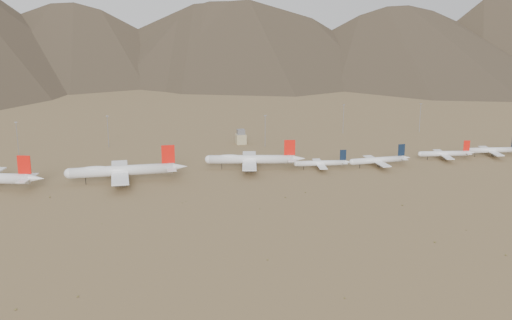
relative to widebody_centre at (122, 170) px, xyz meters
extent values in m
plane|color=olive|center=(67.46, -25.95, -8.05)|extent=(3000.00, 3000.00, 0.00)
cone|color=white|center=(-52.74, -7.81, 0.15)|extent=(12.62, 8.96, 5.89)
cube|color=white|center=(-57.58, -6.34, 0.31)|extent=(11.88, 22.76, 0.39)
cube|color=red|center=(-58.79, -5.97, 8.73)|extent=(8.04, 2.96, 11.61)
cylinder|color=white|center=(-0.33, 0.00, -0.09)|extent=(65.49, 7.50, 6.76)
sphere|color=white|center=(-33.04, 0.38, -0.09)|extent=(6.62, 6.62, 6.62)
cone|color=white|center=(36.30, -0.41, 0.42)|extent=(11.84, 6.22, 6.08)
cube|color=white|center=(-1.64, 0.02, -1.10)|extent=(11.15, 60.08, 0.85)
cube|color=white|center=(31.07, -0.35, 0.59)|extent=(6.15, 22.85, 0.41)
cube|color=red|center=(29.76, -0.34, 9.29)|extent=(8.51, 0.70, 11.99)
cylinder|color=black|center=(-23.23, 0.26, -5.76)|extent=(0.44, 0.44, 4.58)
cylinder|color=black|center=(0.99, 1.68, -5.76)|extent=(0.55, 0.55, 4.58)
cylinder|color=black|center=(0.95, -1.70, -5.76)|extent=(0.55, 0.55, 4.58)
ellipsoid|color=white|center=(-17.34, 0.20, 1.77)|extent=(20.99, 5.31, 4.06)
cylinder|color=slate|center=(-1.51, 12.01, -2.77)|extent=(6.58, 3.12, 3.04)
cylinder|color=slate|center=(-1.78, -11.97, -2.77)|extent=(6.58, 3.12, 3.04)
cylinder|color=slate|center=(-1.38, 22.81, -2.77)|extent=(6.58, 3.12, 3.04)
cylinder|color=slate|center=(-1.90, -22.77, -2.77)|extent=(6.58, 3.12, 3.04)
cylinder|color=white|center=(88.23, 13.76, -0.95)|extent=(58.31, 18.20, 6.03)
sphere|color=white|center=(59.71, 19.91, -0.95)|extent=(5.91, 5.91, 5.91)
cone|color=white|center=(120.17, 6.87, -0.49)|extent=(11.41, 7.52, 5.43)
cube|color=white|center=(87.09, 14.00, -1.85)|extent=(20.41, 54.26, 0.75)
cube|color=white|center=(115.61, 7.85, -0.34)|extent=(9.42, 20.98, 0.36)
cube|color=red|center=(114.47, 8.10, 7.42)|extent=(7.53, 2.13, 10.70)
cylinder|color=black|center=(68.26, 18.07, -6.00)|extent=(0.39, 0.39, 4.08)
cylinder|color=black|center=(89.68, 14.99, -6.00)|extent=(0.49, 0.49, 4.08)
cylinder|color=black|center=(89.05, 12.04, -6.00)|extent=(0.49, 0.49, 4.08)
ellipsoid|color=white|center=(73.40, 16.96, 0.71)|extent=(19.21, 8.36, 3.62)
cylinder|color=slate|center=(89.34, 24.46, -3.34)|extent=(6.28, 3.88, 2.71)
cylinder|color=slate|center=(84.83, 3.55, -3.34)|extent=(6.28, 3.88, 2.71)
cylinder|color=slate|center=(91.37, 33.87, -3.34)|extent=(6.28, 3.88, 2.71)
cylinder|color=slate|center=(82.80, -5.86, -3.34)|extent=(6.28, 3.88, 2.71)
cylinder|color=white|center=(135.57, 2.83, -3.66)|extent=(34.34, 7.96, 3.71)
sphere|color=white|center=(118.64, 4.97, -3.66)|extent=(3.63, 3.63, 3.63)
cone|color=white|center=(154.54, 0.43, -3.38)|extent=(6.51, 4.08, 3.34)
cube|color=white|center=(134.90, 2.92, -4.21)|extent=(9.09, 29.72, 0.46)
cube|color=white|center=(151.83, 0.78, -3.29)|extent=(4.44, 11.42, 0.22)
cube|color=#101D31|center=(151.15, 0.86, 1.86)|extent=(4.44, 0.89, 7.32)
cylinder|color=black|center=(123.72, 4.33, -6.78)|extent=(0.39, 0.39, 2.54)
cylinder|color=black|center=(136.37, 3.66, -6.78)|extent=(0.49, 0.49, 2.54)
cylinder|color=black|center=(136.14, 1.83, -6.78)|extent=(0.49, 0.49, 2.54)
cylinder|color=slate|center=(135.92, 11.05, -5.13)|extent=(3.60, 2.08, 1.67)
cylinder|color=slate|center=(133.87, -5.21, -5.13)|extent=(3.60, 2.08, 1.67)
cylinder|color=white|center=(176.78, -0.51, -3.01)|extent=(39.29, 5.83, 4.25)
sphere|color=white|center=(157.22, -1.30, -3.01)|extent=(4.17, 4.17, 4.17)
cone|color=white|center=(198.69, 0.37, -2.69)|extent=(7.20, 4.11, 3.83)
cube|color=white|center=(176.00, -0.54, -3.65)|extent=(7.61, 33.79, 0.53)
cube|color=white|center=(195.56, 0.24, -2.59)|extent=(4.03, 12.88, 0.26)
cube|color=#101D31|center=(194.78, 0.21, 3.31)|extent=(5.10, 0.59, 8.39)
cylinder|color=black|center=(163.09, -1.07, -6.59)|extent=(0.45, 0.45, 2.91)
cylinder|color=black|center=(177.52, 0.58, -6.59)|extent=(0.56, 0.56, 2.91)
cylinder|color=black|center=(177.61, -1.54, -6.59)|extent=(0.56, 0.56, 2.91)
cylinder|color=slate|center=(175.62, 8.84, -4.70)|extent=(3.99, 2.07, 1.91)
cylinder|color=slate|center=(176.38, -9.93, -4.70)|extent=(3.99, 2.07, 1.91)
cylinder|color=white|center=(233.29, 8.46, -3.44)|extent=(36.01, 9.37, 3.89)
sphere|color=white|center=(215.59, 11.23, -3.44)|extent=(3.81, 3.81, 3.81)
cone|color=white|center=(253.12, 5.36, -3.15)|extent=(6.91, 4.46, 3.50)
cube|color=white|center=(232.59, 8.57, -4.02)|extent=(10.41, 31.23, 0.49)
cube|color=white|center=(250.29, 5.81, -3.05)|extent=(4.99, 12.03, 0.23)
cube|color=red|center=(249.58, 5.92, 2.35)|extent=(4.66, 1.06, 7.68)
cylinder|color=black|center=(220.90, 10.40, -6.71)|extent=(0.41, 0.41, 2.66)
cylinder|color=black|center=(234.15, 9.31, -6.71)|extent=(0.51, 0.51, 2.66)
cylinder|color=black|center=(233.85, 7.39, -6.71)|extent=(0.51, 0.51, 2.66)
cylinder|color=slate|center=(233.91, 17.07, -4.98)|extent=(3.81, 2.28, 1.75)
cylinder|color=slate|center=(231.26, 0.07, -4.98)|extent=(3.81, 2.28, 1.75)
cylinder|color=white|center=(273.53, 9.80, -3.22)|extent=(37.71, 8.93, 4.07)
sphere|color=white|center=(254.95, 12.25, -3.22)|extent=(3.99, 3.99, 3.99)
cube|color=white|center=(272.79, 9.90, -3.83)|extent=(10.14, 32.65, 0.51)
cylinder|color=black|center=(260.52, 11.51, -6.65)|extent=(0.43, 0.43, 2.79)
cylinder|color=black|center=(274.41, 10.71, -6.65)|extent=(0.54, 0.54, 2.79)
cylinder|color=black|center=(274.15, 8.69, -6.65)|extent=(0.54, 0.54, 2.79)
cylinder|color=slate|center=(273.97, 18.82, -4.84)|extent=(3.96, 2.31, 1.83)
cylinder|color=slate|center=(271.62, 0.97, -4.84)|extent=(3.96, 2.31, 1.83)
cube|color=tan|center=(97.46, 94.05, -4.05)|extent=(8.00, 8.00, 8.00)
cube|color=slate|center=(97.46, 94.05, 1.95)|extent=(6.00, 6.00, 4.00)
cylinder|color=gray|center=(-75.31, 94.25, 4.45)|extent=(0.50, 0.50, 25.00)
cube|color=gray|center=(-75.31, 94.25, 17.25)|extent=(2.00, 0.60, 0.80)
cylinder|color=gray|center=(-8.24, 105.47, 4.45)|extent=(0.50, 0.50, 25.00)
cube|color=gray|center=(-8.24, 105.47, 17.25)|extent=(2.00, 0.60, 0.80)
cylinder|color=gray|center=(114.37, 79.49, 4.45)|extent=(0.50, 0.50, 25.00)
cube|color=gray|center=(114.37, 79.49, 17.25)|extent=(2.00, 0.60, 0.80)
cylinder|color=gray|center=(194.03, 115.59, 4.45)|extent=(0.50, 0.50, 25.00)
cube|color=gray|center=(194.03, 115.59, 17.25)|extent=(2.00, 0.60, 0.80)
cylinder|color=gray|center=(262.42, 105.60, 4.45)|extent=(0.50, 0.50, 25.00)
cube|color=gray|center=(262.42, 105.60, 17.25)|extent=(2.00, 0.60, 0.80)
ellipsoid|color=brown|center=(-43.49, -23.47, -7.64)|extent=(0.99, 0.99, 0.82)
ellipsoid|color=brown|center=(108.80, -48.09, -7.80)|extent=(0.93, 0.93, 0.48)
ellipsoid|color=brown|center=(169.90, -129.87, -7.88)|extent=(0.60, 0.60, 0.33)
ellipsoid|color=brown|center=(-44.76, -169.57, -7.77)|extent=(1.10, 1.10, 0.55)
ellipsoid|color=brown|center=(-12.98, -78.32, -7.86)|extent=(0.67, 0.67, 0.37)
ellipsoid|color=brown|center=(32.57, -51.75, -7.85)|extent=(0.59, 0.59, 0.40)
ellipsoid|color=brown|center=(60.94, -144.47, -7.81)|extent=(0.93, 0.93, 0.48)
ellipsoid|color=brown|center=(155.77, -84.74, -7.77)|extent=(0.98, 0.98, 0.55)
ellipsoid|color=brown|center=(170.09, -163.96, -7.72)|extent=(1.02, 1.02, 0.65)
ellipsoid|color=brown|center=(-21.96, -163.70, -7.70)|extent=(0.90, 0.90, 0.68)
ellipsoid|color=brown|center=(74.24, -72.78, -7.81)|extent=(0.64, 0.64, 0.47)
ellipsoid|color=brown|center=(34.83, -50.04, -7.88)|extent=(0.58, 0.58, 0.34)
ellipsoid|color=brown|center=(93.96, -55.34, -7.78)|extent=(0.99, 0.99, 0.53)
ellipsoid|color=brown|center=(145.77, -141.87, -7.66)|extent=(1.02, 1.02, 0.77)
ellipsoid|color=brown|center=(81.56, -188.70, -7.74)|extent=(0.72, 0.72, 0.62)
camera|label=1|loc=(-4.94, -408.38, 107.88)|focal=45.00mm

